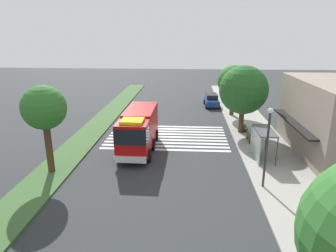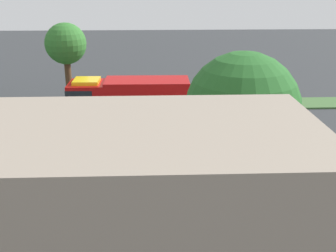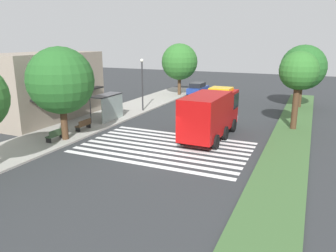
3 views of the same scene
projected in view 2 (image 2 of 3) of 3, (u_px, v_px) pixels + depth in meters
ground_plane at (207, 142)px, 27.05m from camera, size 120.00×120.00×0.00m
sidewalk at (234, 220)px, 18.32m from camera, size 60.00×4.95×0.14m
median_strip at (194, 104)px, 34.81m from camera, size 60.00×3.00×0.14m
crosswalk at (187, 143)px, 26.99m from camera, size 7.65×12.21×0.01m
fire_truck at (126, 102)px, 28.30m from camera, size 8.27×2.94×3.71m
bus_stop_shelter at (88, 175)px, 18.47m from camera, size 3.50×1.40×2.46m
bench_near_shelter at (178, 199)px, 19.05m from camera, size 1.60×0.50×0.90m
bench_west_of_shelter at (251, 197)px, 19.18m from camera, size 1.60×0.50×0.90m
storefront_building at (110, 232)px, 12.01m from camera, size 11.65×6.63×6.47m
sidewalk_tree_west at (242, 109)px, 18.15m from camera, size 5.02×5.02×7.09m
median_tree_far_west at (66, 45)px, 32.72m from camera, size 3.24×3.24×6.66m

